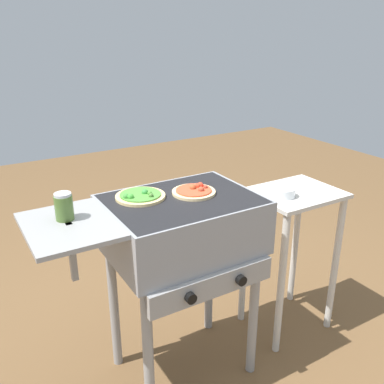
# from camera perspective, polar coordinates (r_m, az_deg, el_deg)

# --- Properties ---
(ground_plane) EXTENTS (8.00, 8.00, 0.00)m
(ground_plane) POSITION_cam_1_polar(r_m,az_deg,el_deg) (2.29, -1.16, -22.22)
(ground_plane) COLOR brown
(grill) EXTENTS (0.96, 0.53, 0.90)m
(grill) POSITION_cam_1_polar(r_m,az_deg,el_deg) (1.85, -1.64, -5.16)
(grill) COLOR gray
(grill) RESTS_ON ground_plane
(pizza_pepperoni) EXTENTS (0.19, 0.19, 0.04)m
(pizza_pepperoni) POSITION_cam_1_polar(r_m,az_deg,el_deg) (1.85, 0.31, 0.12)
(pizza_pepperoni) COLOR beige
(pizza_pepperoni) RESTS_ON grill
(pizza_veggie) EXTENTS (0.21, 0.21, 0.04)m
(pizza_veggie) POSITION_cam_1_polar(r_m,az_deg,el_deg) (1.81, -6.97, -0.52)
(pizza_veggie) COLOR #E0C17F
(pizza_veggie) RESTS_ON grill
(sauce_jar) EXTENTS (0.07, 0.07, 0.11)m
(sauce_jar) POSITION_cam_1_polar(r_m,az_deg,el_deg) (1.66, -16.79, -1.88)
(sauce_jar) COLOR #4C6B2D
(sauce_jar) RESTS_ON grill
(prep_table) EXTENTS (0.44, 0.36, 0.80)m
(prep_table) POSITION_cam_1_polar(r_m,az_deg,el_deg) (2.30, 13.20, -5.38)
(prep_table) COLOR beige
(prep_table) RESTS_ON ground_plane
(topping_bowl_near) EXTENTS (0.12, 0.12, 0.04)m
(topping_bowl_near) POSITION_cam_1_polar(r_m,az_deg,el_deg) (2.12, 12.09, -0.06)
(topping_bowl_near) COLOR silver
(topping_bowl_near) RESTS_ON prep_table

